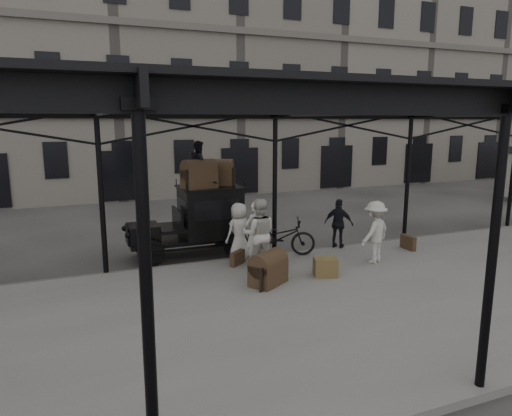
{
  "coord_description": "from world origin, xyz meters",
  "views": [
    {
      "loc": [
        -5.63,
        -10.49,
        4.19
      ],
      "look_at": [
        -0.78,
        1.6,
        1.7
      ],
      "focal_mm": 32.0,
      "sensor_mm": 36.0,
      "label": 1
    }
  ],
  "objects_px": {
    "porter_left": "(255,233)",
    "bicycle": "(280,237)",
    "steamer_trunk_roof_near": "(199,176)",
    "steamer_trunk_platform": "(268,270)",
    "taxi": "(201,218)",
    "porter_official": "(339,223)"
  },
  "relations": [
    {
      "from": "bicycle",
      "to": "steamer_trunk_platform",
      "type": "distance_m",
      "value": 2.55
    },
    {
      "from": "porter_official",
      "to": "steamer_trunk_platform",
      "type": "distance_m",
      "value": 4.15
    },
    {
      "from": "porter_left",
      "to": "steamer_trunk_roof_near",
      "type": "bearing_deg",
      "value": -74.26
    },
    {
      "from": "porter_left",
      "to": "bicycle",
      "type": "xyz_separation_m",
      "value": [
        1.03,
        0.61,
        -0.36
      ]
    },
    {
      "from": "taxi",
      "to": "steamer_trunk_platform",
      "type": "bearing_deg",
      "value": -78.4
    },
    {
      "from": "porter_official",
      "to": "steamer_trunk_roof_near",
      "type": "xyz_separation_m",
      "value": [
        -4.28,
        1.13,
        1.6
      ]
    },
    {
      "from": "taxi",
      "to": "steamer_trunk_roof_near",
      "type": "distance_m",
      "value": 1.37
    },
    {
      "from": "bicycle",
      "to": "steamer_trunk_platform",
      "type": "bearing_deg",
      "value": 168.56
    },
    {
      "from": "porter_official",
      "to": "steamer_trunk_roof_near",
      "type": "height_order",
      "value": "steamer_trunk_roof_near"
    },
    {
      "from": "bicycle",
      "to": "steamer_trunk_roof_near",
      "type": "relative_size",
      "value": 2.18
    },
    {
      "from": "steamer_trunk_platform",
      "to": "taxi",
      "type": "bearing_deg",
      "value": 68.31
    },
    {
      "from": "steamer_trunk_roof_near",
      "to": "steamer_trunk_platform",
      "type": "xyz_separation_m",
      "value": [
        0.83,
        -3.4,
        -2.04
      ]
    },
    {
      "from": "porter_official",
      "to": "steamer_trunk_roof_near",
      "type": "distance_m",
      "value": 4.71
    },
    {
      "from": "porter_left",
      "to": "taxi",
      "type": "bearing_deg",
      "value": -79.16
    },
    {
      "from": "porter_left",
      "to": "steamer_trunk_platform",
      "type": "height_order",
      "value": "porter_left"
    },
    {
      "from": "porter_left",
      "to": "steamer_trunk_roof_near",
      "type": "xyz_separation_m",
      "value": [
        -1.11,
        1.83,
        1.47
      ]
    },
    {
      "from": "porter_left",
      "to": "steamer_trunk_roof_near",
      "type": "relative_size",
      "value": 1.86
    },
    {
      "from": "bicycle",
      "to": "taxi",
      "type": "bearing_deg",
      "value": 74.2
    },
    {
      "from": "taxi",
      "to": "porter_official",
      "type": "relative_size",
      "value": 2.29
    },
    {
      "from": "bicycle",
      "to": "steamer_trunk_platform",
      "type": "height_order",
      "value": "bicycle"
    },
    {
      "from": "steamer_trunk_platform",
      "to": "porter_official",
      "type": "bearing_deg",
      "value": -0.0
    },
    {
      "from": "taxi",
      "to": "steamer_trunk_platform",
      "type": "height_order",
      "value": "taxi"
    }
  ]
}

